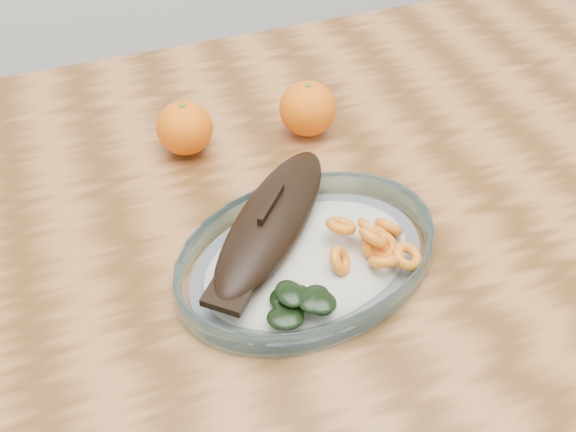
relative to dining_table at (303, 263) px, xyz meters
The scene contains 4 objects.
dining_table is the anchor object (origin of this frame).
plated_meal 0.15m from the dining_table, 110.31° to the right, with size 0.63×0.63×0.08m.
orange_left 0.22m from the dining_table, 125.08° to the left, with size 0.07×0.07×0.07m, color #FF5205.
orange_right 0.19m from the dining_table, 67.68° to the left, with size 0.07×0.07×0.07m, color #FF5205.
Camera 1 is at (-0.23, -0.57, 1.31)m, focal length 45.00 mm.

